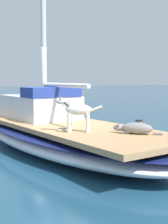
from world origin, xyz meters
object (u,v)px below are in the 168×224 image
object	(u,v)px
sailboat_main	(63,136)
deck_winch	(139,125)
dog_grey	(135,128)
coiled_rope	(64,129)
dog_white	(76,111)

from	to	relation	value
sailboat_main	deck_winch	bearing A→B (deg)	-64.21
dog_grey	coiled_rope	world-z (taller)	dog_grey
dog_grey	coiled_rope	size ratio (longest dim) A/B	2.47
sailboat_main	dog_grey	bearing A→B (deg)	-76.76
sailboat_main	dog_white	size ratio (longest dim) A/B	9.12
dog_grey	dog_white	bearing A→B (deg)	138.81
sailboat_main	coiled_rope	xyz separation A→B (m)	(-0.49, -1.03, 0.35)
dog_grey	deck_winch	bearing A→B (deg)	41.64
dog_white	dog_grey	bearing A→B (deg)	-41.19
sailboat_main	dog_grey	distance (m)	2.18
dog_grey	dog_white	xyz separation A→B (m)	(-0.86, 0.75, 0.32)
sailboat_main	coiled_rope	world-z (taller)	coiled_rope
dog_white	coiled_rope	xyz separation A→B (m)	(-0.12, 0.30, -0.40)
sailboat_main	deck_winch	distance (m)	2.00
deck_winch	coiled_rope	bearing A→B (deg)	151.42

